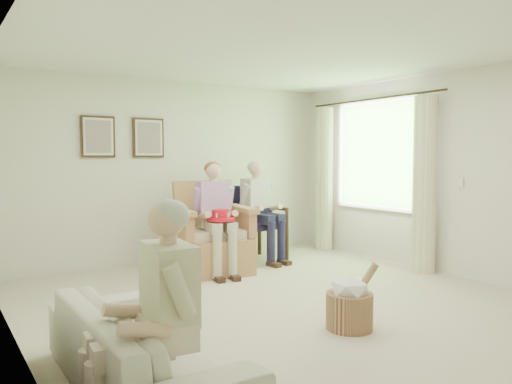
# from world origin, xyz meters

# --- Properties ---
(floor) EXTENTS (5.50, 5.50, 0.00)m
(floor) POSITION_xyz_m (0.00, 0.00, 0.00)
(floor) COLOR beige
(floor) RESTS_ON ground
(back_wall) EXTENTS (5.00, 0.04, 2.60)m
(back_wall) POSITION_xyz_m (0.00, 2.75, 1.30)
(back_wall) COLOR silver
(back_wall) RESTS_ON ground
(left_wall) EXTENTS (0.04, 5.50, 2.60)m
(left_wall) POSITION_xyz_m (-2.50, 0.00, 1.30)
(left_wall) COLOR silver
(left_wall) RESTS_ON ground
(right_wall) EXTENTS (0.04, 5.50, 2.60)m
(right_wall) POSITION_xyz_m (2.50, 0.00, 1.30)
(right_wall) COLOR silver
(right_wall) RESTS_ON ground
(ceiling) EXTENTS (5.00, 5.50, 0.02)m
(ceiling) POSITION_xyz_m (0.00, 0.00, 2.60)
(ceiling) COLOR white
(ceiling) RESTS_ON back_wall
(window) EXTENTS (0.13, 2.50, 1.63)m
(window) POSITION_xyz_m (2.46, 1.20, 1.58)
(window) COLOR #2D6B23
(window) RESTS_ON right_wall
(curtain_left) EXTENTS (0.34, 0.34, 2.30)m
(curtain_left) POSITION_xyz_m (2.33, 0.22, 1.15)
(curtain_left) COLOR beige
(curtain_left) RESTS_ON ground
(curtain_right) EXTENTS (0.34, 0.34, 2.30)m
(curtain_right) POSITION_xyz_m (2.33, 2.18, 1.15)
(curtain_right) COLOR beige
(curtain_right) RESTS_ON ground
(framed_print_left) EXTENTS (0.45, 0.05, 0.55)m
(framed_print_left) POSITION_xyz_m (-1.15, 2.71, 1.78)
(framed_print_left) COLOR #382114
(framed_print_left) RESTS_ON back_wall
(framed_print_right) EXTENTS (0.45, 0.05, 0.55)m
(framed_print_right) POSITION_xyz_m (-0.45, 2.71, 1.78)
(framed_print_right) COLOR #382114
(framed_print_right) RESTS_ON back_wall
(wicker_armchair) EXTENTS (0.93, 0.92, 1.19)m
(wicker_armchair) POSITION_xyz_m (0.03, 1.80, 0.38)
(wicker_armchair) COLOR tan
(wicker_armchair) RESTS_ON ground
(wood_armchair) EXTENTS (0.71, 0.66, 1.09)m
(wood_armchair) POSITION_xyz_m (0.93, 2.16, 0.60)
(wood_armchair) COLOR black
(wood_armchair) RESTS_ON ground
(sofa) EXTENTS (1.93, 0.75, 0.56)m
(sofa) POSITION_xyz_m (-1.95, -0.94, 0.28)
(sofa) COLOR beige
(sofa) RESTS_ON ground
(person_wicker) EXTENTS (0.40, 0.63, 1.42)m
(person_wicker) POSITION_xyz_m (0.03, 1.64, 0.85)
(person_wicker) COLOR #BFB69A
(person_wicker) RESTS_ON ground
(person_dark) EXTENTS (0.40, 0.63, 1.43)m
(person_dark) POSITION_xyz_m (0.93, 1.98, 0.85)
(person_dark) COLOR #1A1835
(person_dark) RESTS_ON ground
(person_sofa) EXTENTS (0.42, 0.63, 1.24)m
(person_sofa) POSITION_xyz_m (-1.95, -1.34, 0.70)
(person_sofa) COLOR beige
(person_sofa) RESTS_ON ground
(red_hat) EXTENTS (0.35, 0.35, 0.14)m
(red_hat) POSITION_xyz_m (-0.01, 1.44, 0.77)
(red_hat) COLOR red
(red_hat) RESTS_ON person_wicker
(hatbox) EXTENTS (0.53, 0.53, 0.61)m
(hatbox) POSITION_xyz_m (-0.00, -0.83, 0.24)
(hatbox) COLOR tan
(hatbox) RESTS_ON ground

